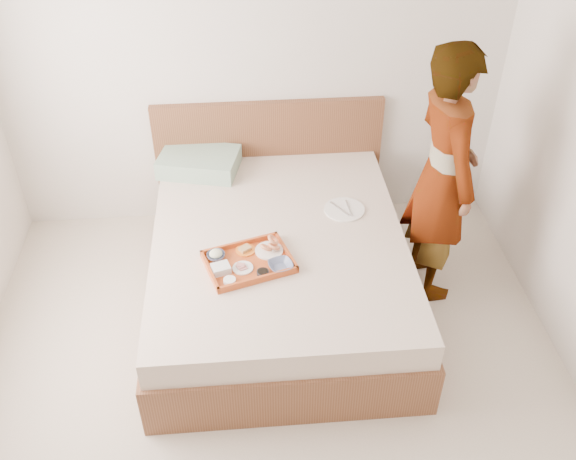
{
  "coord_description": "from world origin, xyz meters",
  "views": [
    {
      "loc": [
        -0.11,
        -2.09,
        3.0
      ],
      "look_at": [
        0.14,
        0.9,
        0.65
      ],
      "focal_mm": 40.08,
      "sensor_mm": 36.0,
      "label": 1
    }
  ],
  "objects_px": {
    "bed": "(279,268)",
    "tray": "(249,262)",
    "dinner_plate": "(344,209)",
    "person": "(443,176)"
  },
  "relations": [
    {
      "from": "tray",
      "to": "dinner_plate",
      "type": "relative_size",
      "value": 1.85
    },
    {
      "from": "bed",
      "to": "dinner_plate",
      "type": "distance_m",
      "value": 0.57
    },
    {
      "from": "bed",
      "to": "dinner_plate",
      "type": "height_order",
      "value": "dinner_plate"
    },
    {
      "from": "person",
      "to": "dinner_plate",
      "type": "bearing_deg",
      "value": 69.27
    },
    {
      "from": "bed",
      "to": "dinner_plate",
      "type": "xyz_separation_m",
      "value": [
        0.45,
        0.23,
        0.27
      ]
    },
    {
      "from": "dinner_plate",
      "to": "person",
      "type": "xyz_separation_m",
      "value": [
        0.57,
        -0.13,
        0.32
      ]
    },
    {
      "from": "bed",
      "to": "tray",
      "type": "bearing_deg",
      "value": -127.21
    },
    {
      "from": "bed",
      "to": "person",
      "type": "bearing_deg",
      "value": 5.41
    },
    {
      "from": "dinner_plate",
      "to": "person",
      "type": "relative_size",
      "value": 0.15
    },
    {
      "from": "bed",
      "to": "person",
      "type": "height_order",
      "value": "person"
    }
  ]
}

